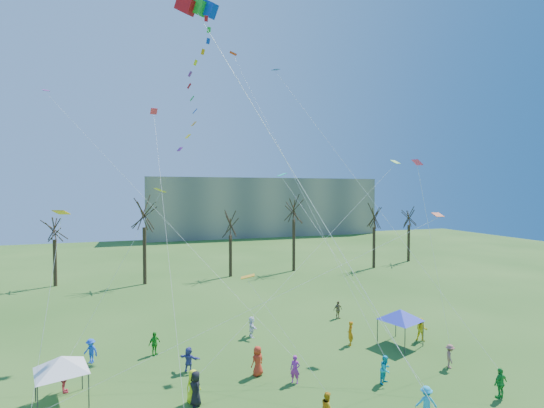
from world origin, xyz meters
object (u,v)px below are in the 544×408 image
object	(u,v)px
big_box_kite	(201,85)
canopy_tent_blue	(400,315)
canopy_tent_white	(61,363)
distant_building	(263,207)

from	to	relation	value
big_box_kite	canopy_tent_blue	xyz separation A→B (m)	(15.29, 2.87, -15.22)
canopy_tent_blue	canopy_tent_white	bearing A→B (deg)	-177.47
big_box_kite	canopy_tent_white	size ratio (longest dim) A/B	6.92
big_box_kite	canopy_tent_white	world-z (taller)	big_box_kite
canopy_tent_white	distant_building	bearing A→B (deg)	65.34
distant_building	canopy_tent_white	distance (m)	81.62
big_box_kite	canopy_tent_blue	size ratio (longest dim) A/B	6.96
big_box_kite	canopy_tent_blue	world-z (taller)	big_box_kite
big_box_kite	distant_building	bearing A→B (deg)	70.73
distant_building	canopy_tent_blue	world-z (taller)	distant_building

